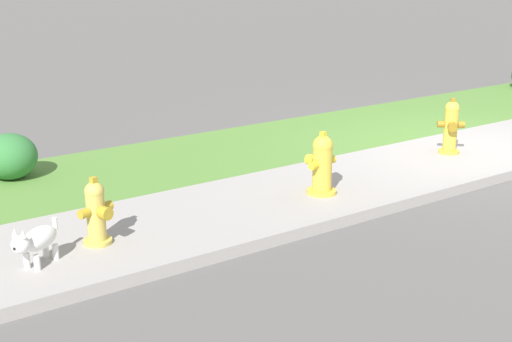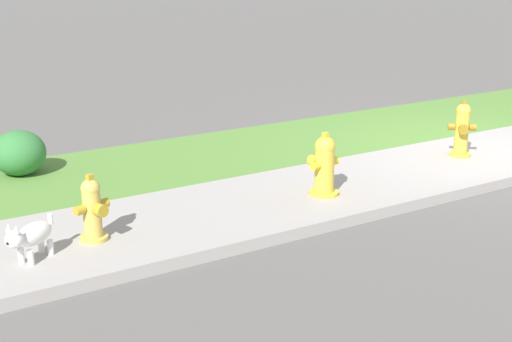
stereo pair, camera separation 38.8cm
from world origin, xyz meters
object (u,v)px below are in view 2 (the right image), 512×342
(fire_hydrant_by_grass_verge, at_px, (92,210))
(shrub_bush_near_lamp, at_px, (19,153))
(fire_hydrant_near_corner, at_px, (324,166))
(fire_hydrant_far_end, at_px, (462,130))
(small_white_dog, at_px, (31,236))

(fire_hydrant_by_grass_verge, xyz_separation_m, shrub_bush_near_lamp, (-0.05, 2.50, -0.04))
(shrub_bush_near_lamp, bearing_deg, fire_hydrant_near_corner, -43.81)
(fire_hydrant_near_corner, distance_m, fire_hydrant_far_end, 2.51)
(fire_hydrant_by_grass_verge, distance_m, small_white_dog, 0.65)
(small_white_dog, bearing_deg, fire_hydrant_far_end, 151.56)
(small_white_dog, height_order, shrub_bush_near_lamp, shrub_bush_near_lamp)
(fire_hydrant_far_end, bearing_deg, shrub_bush_near_lamp, 18.04)
(fire_hydrant_far_end, bearing_deg, fire_hydrant_by_grass_verge, 44.24)
(small_white_dog, xyz_separation_m, shrub_bush_near_lamp, (0.58, 2.67, 0.03))
(fire_hydrant_by_grass_verge, bearing_deg, small_white_dog, -0.11)
(fire_hydrant_near_corner, xyz_separation_m, small_white_dog, (-3.26, -0.09, -0.10))
(fire_hydrant_by_grass_verge, bearing_deg, fire_hydrant_far_end, 167.29)
(fire_hydrant_near_corner, height_order, fire_hydrant_far_end, fire_hydrant_far_end)
(small_white_dog, bearing_deg, fire_hydrant_by_grass_verge, 162.77)
(fire_hydrant_near_corner, bearing_deg, small_white_dog, 170.06)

